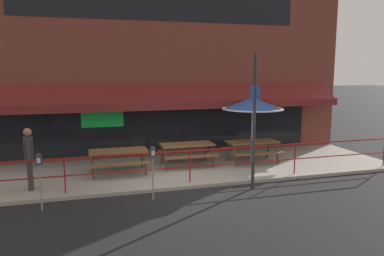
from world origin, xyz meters
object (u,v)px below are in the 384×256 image
(pedestrian_walking, at_px, (29,156))
(street_sign_pole, at_px, (254,121))
(picnic_table_centre, at_px, (187,148))
(parking_meter_near, at_px, (39,165))
(picnic_table_left, at_px, (118,155))
(parking_meter_far, at_px, (153,157))
(patio_umbrella_right, at_px, (253,104))
(picnic_table_right, at_px, (252,146))

(pedestrian_walking, bearing_deg, street_sign_pole, -12.63)
(picnic_table_centre, relative_size, parking_meter_near, 1.27)
(picnic_table_left, xyz_separation_m, parking_meter_near, (-2.05, -2.45, 0.44))
(picnic_table_centre, height_order, parking_meter_near, parking_meter_near)
(pedestrian_walking, xyz_separation_m, parking_meter_far, (3.13, -1.47, 0.09))
(picnic_table_centre, relative_size, pedestrian_walking, 1.05)
(patio_umbrella_right, bearing_deg, parking_meter_near, -158.22)
(parking_meter_near, bearing_deg, patio_umbrella_right, 21.78)
(pedestrian_walking, xyz_separation_m, parking_meter_near, (0.42, -1.50, 0.09))
(patio_umbrella_right, relative_size, parking_meter_near, 1.67)
(pedestrian_walking, height_order, parking_meter_far, pedestrian_walking)
(picnic_table_right, distance_m, patio_umbrella_right, 1.48)
(picnic_table_centre, bearing_deg, street_sign_pole, -65.93)
(patio_umbrella_right, xyz_separation_m, street_sign_pole, (-1.16, -2.54, -0.22))
(patio_umbrella_right, relative_size, parking_meter_far, 1.67)
(street_sign_pole, bearing_deg, picnic_table_right, 64.96)
(parking_meter_far, bearing_deg, picnic_table_left, 105.16)
(patio_umbrella_right, bearing_deg, pedestrian_walking, -170.52)
(picnic_table_left, distance_m, parking_meter_near, 3.23)
(pedestrian_walking, height_order, street_sign_pole, street_sign_pole)
(picnic_table_right, relative_size, patio_umbrella_right, 0.76)
(picnic_table_left, height_order, parking_meter_near, parking_meter_near)
(picnic_table_centre, distance_m, parking_meter_far, 3.30)
(picnic_table_right, bearing_deg, patio_umbrella_right, 90.00)
(street_sign_pole, bearing_deg, picnic_table_left, 147.05)
(picnic_table_right, height_order, pedestrian_walking, pedestrian_walking)
(picnic_table_left, height_order, parking_meter_far, parking_meter_far)
(picnic_table_centre, distance_m, parking_meter_near, 5.25)
(picnic_table_right, relative_size, pedestrian_walking, 1.05)
(picnic_table_centre, distance_m, picnic_table_right, 2.36)
(parking_meter_near, distance_m, street_sign_pole, 5.66)
(picnic_table_centre, height_order, parking_meter_far, parking_meter_far)
(picnic_table_right, height_order, patio_umbrella_right, patio_umbrella_right)
(picnic_table_left, relative_size, parking_meter_near, 1.27)
(parking_meter_far, xyz_separation_m, street_sign_pole, (2.89, 0.13, 0.81))
(picnic_table_centre, distance_m, pedestrian_walking, 5.01)
(parking_meter_far, bearing_deg, patio_umbrella_right, 33.42)
(street_sign_pole, bearing_deg, pedestrian_walking, 167.37)
(picnic_table_centre, distance_m, patio_umbrella_right, 2.78)
(patio_umbrella_right, bearing_deg, picnic_table_left, -177.01)
(picnic_table_right, relative_size, street_sign_pole, 0.47)
(parking_meter_far, distance_m, street_sign_pole, 3.00)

